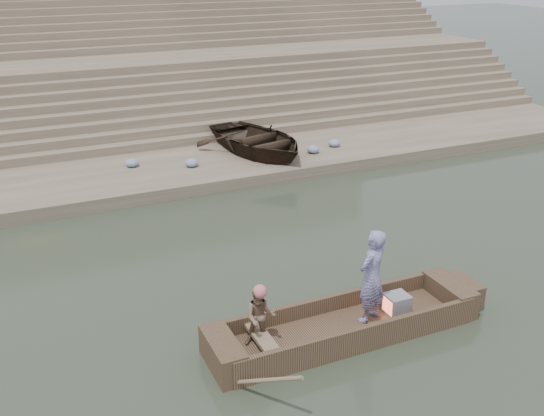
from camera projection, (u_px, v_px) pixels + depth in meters
ground at (343, 271)px, 14.75m from camera, size 120.00×120.00×0.00m
lower_landing at (226, 165)px, 21.41m from camera, size 32.00×4.00×0.40m
mid_landing at (166, 89)px, 27.25m from camera, size 32.00×3.00×2.80m
upper_landing at (129, 41)px, 32.68m from camera, size 32.00×3.00×5.20m
ghat_steps at (156, 73)px, 28.52m from camera, size 32.00×11.00×5.20m
main_rowboat at (345, 330)px, 12.26m from camera, size 5.00×1.30×0.22m
rowboat_trim at (354, 320)px, 12.26m from camera, size 6.04×2.63×1.86m
standing_man at (372, 276)px, 12.06m from camera, size 0.84×0.71×1.95m
rowing_man at (260, 317)px, 11.43m from camera, size 0.70×0.63×1.19m
television at (396, 304)px, 12.59m from camera, size 0.46×0.42×0.40m
beached_rowboat at (258, 140)px, 21.81m from camera, size 4.13×5.15×0.95m
cloth_bundles at (246, 154)px, 21.42m from camera, size 7.68×1.58×0.26m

